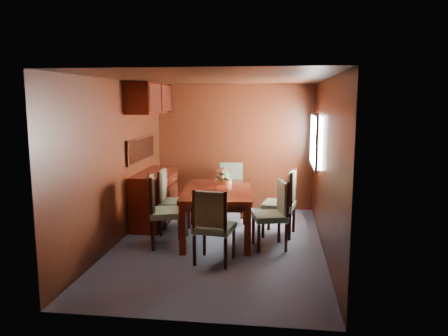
# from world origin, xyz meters

# --- Properties ---
(ground) EXTENTS (4.50, 4.50, 0.00)m
(ground) POSITION_xyz_m (0.00, 0.00, 0.00)
(ground) COLOR #3D4353
(ground) RESTS_ON ground
(room_shell) EXTENTS (3.06, 4.52, 2.41)m
(room_shell) POSITION_xyz_m (-0.10, 0.33, 1.63)
(room_shell) COLOR black
(room_shell) RESTS_ON ground
(sideboard) EXTENTS (0.48, 1.40, 0.90)m
(sideboard) POSITION_xyz_m (-1.25, 1.00, 0.45)
(sideboard) COLOR #390E07
(sideboard) RESTS_ON ground
(dining_table) EXTENTS (1.17, 1.72, 0.76)m
(dining_table) POSITION_xyz_m (-0.07, 0.33, 0.66)
(dining_table) COLOR #390E07
(dining_table) RESTS_ON ground
(chair_left_near) EXTENTS (0.61, 0.62, 1.05)m
(chair_left_near) POSITION_xyz_m (-0.83, -0.13, 0.58)
(chair_left_near) COLOR black
(chair_left_near) RESTS_ON ground
(chair_left_far) EXTENTS (0.52, 0.54, 1.03)m
(chair_left_far) POSITION_xyz_m (-0.86, 0.51, 0.57)
(chair_left_far) COLOR black
(chair_left_far) RESTS_ON ground
(chair_right_near) EXTENTS (0.55, 0.57, 0.99)m
(chair_right_near) POSITION_xyz_m (0.81, 0.00, 0.55)
(chair_right_near) COLOR black
(chair_right_near) RESTS_ON ground
(chair_right_far) EXTENTS (0.55, 0.57, 1.04)m
(chair_right_far) POSITION_xyz_m (0.95, 0.58, 0.58)
(chair_right_far) COLOR black
(chair_right_far) RESTS_ON ground
(chair_head) EXTENTS (0.54, 0.52, 1.00)m
(chair_head) POSITION_xyz_m (0.03, -0.75, 0.56)
(chair_head) COLOR black
(chair_head) RESTS_ON ground
(chair_foot) EXTENTS (0.50, 0.48, 0.98)m
(chair_foot) POSITION_xyz_m (-0.01, 1.69, 0.54)
(chair_foot) COLOR black
(chair_foot) RESTS_ON ground
(flower_centerpiece) EXTENTS (0.28, 0.28, 0.28)m
(flower_centerpiece) POSITION_xyz_m (-0.02, 0.75, 0.90)
(flower_centerpiece) COLOR #C1643B
(flower_centerpiece) RESTS_ON dining_table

